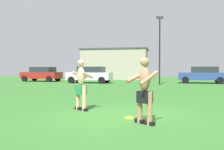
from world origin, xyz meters
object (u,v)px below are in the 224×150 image
at_px(player_in_green, 81,83).
at_px(car_blue_near_post, 203,75).
at_px(car_white_far_end, 90,74).
at_px(frisbee, 129,118).
at_px(player_near, 144,90).
at_px(lamp_post, 160,43).
at_px(car_red_mid_lot, 42,74).

height_order(player_in_green, car_blue_near_post, player_in_green).
relative_size(player_in_green, car_white_far_end, 0.37).
xyz_separation_m(frisbee, car_white_far_end, (-5.91, 16.41, 0.81)).
xyz_separation_m(player_near, lamp_post, (0.29, 15.46, 2.73)).
bearing_deg(player_in_green, lamp_post, 80.10).
bearing_deg(car_blue_near_post, car_red_mid_lot, 178.75).
relative_size(frisbee, car_blue_near_post, 0.06).
bearing_deg(car_white_far_end, lamp_post, -13.28).
height_order(player_in_green, lamp_post, lamp_post).
bearing_deg(car_blue_near_post, player_in_green, -110.63).
bearing_deg(lamp_post, player_in_green, -99.90).
relative_size(player_near, car_white_far_end, 0.37).
height_order(player_near, car_blue_near_post, player_near).
bearing_deg(car_white_far_end, player_near, -69.54).
distance_m(frisbee, car_white_far_end, 17.46).
height_order(frisbee, car_blue_near_post, car_blue_near_post).
distance_m(player_near, player_in_green, 2.67).
relative_size(car_blue_near_post, car_white_far_end, 1.02).
bearing_deg(car_blue_near_post, car_white_far_end, -171.15).
xyz_separation_m(player_near, car_red_mid_lot, (-12.44, 19.05, -0.01)).
bearing_deg(frisbee, player_near, -54.65).
height_order(frisbee, lamp_post, lamp_post).
distance_m(car_blue_near_post, car_white_far_end, 10.78).
distance_m(car_red_mid_lot, car_white_far_end, 6.42).
bearing_deg(player_near, lamp_post, 88.93).
bearing_deg(car_blue_near_post, frisbee, -104.69).
height_order(player_near, car_red_mid_lot, player_near).
bearing_deg(car_blue_near_post, player_near, -102.95).
height_order(player_in_green, car_red_mid_lot, player_in_green).
bearing_deg(frisbee, player_in_green, 149.33).
relative_size(player_in_green, car_blue_near_post, 0.37).
bearing_deg(player_in_green, frisbee, -30.67).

